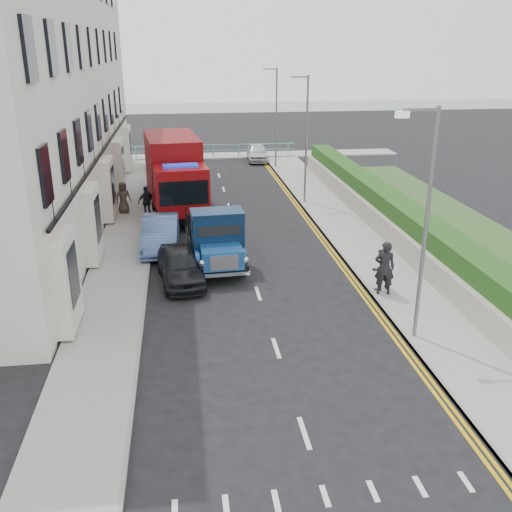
{
  "coord_description": "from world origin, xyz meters",
  "views": [
    {
      "loc": [
        -2.57,
        -16.78,
        8.54
      ],
      "look_at": [
        -0.05,
        2.18,
        1.4
      ],
      "focal_mm": 40.0,
      "sensor_mm": 36.0,
      "label": 1
    }
  ],
  "objects_px": {
    "lamp_mid": "(304,133)",
    "red_lorry": "(174,173)",
    "lamp_near": "(423,214)",
    "lamp_far": "(275,112)",
    "bedford_lorry": "(217,242)",
    "pedestrian_east_near": "(385,268)",
    "parked_car_front": "(180,265)"
  },
  "relations": [
    {
      "from": "bedford_lorry",
      "to": "lamp_far",
      "type": "bearing_deg",
      "value": 70.56
    },
    {
      "from": "lamp_mid",
      "to": "pedestrian_east_near",
      "type": "xyz_separation_m",
      "value": [
        0.22,
        -12.83,
        -2.89
      ]
    },
    {
      "from": "bedford_lorry",
      "to": "parked_car_front",
      "type": "xyz_separation_m",
      "value": [
        -1.49,
        -1.22,
        -0.46
      ]
    },
    {
      "from": "lamp_near",
      "to": "bedford_lorry",
      "type": "xyz_separation_m",
      "value": [
        -5.45,
        6.73,
        -2.89
      ]
    },
    {
      "from": "lamp_near",
      "to": "parked_car_front",
      "type": "xyz_separation_m",
      "value": [
        -6.95,
        5.51,
        -3.34
      ]
    },
    {
      "from": "lamp_mid",
      "to": "bedford_lorry",
      "type": "height_order",
      "value": "lamp_mid"
    },
    {
      "from": "lamp_far",
      "to": "pedestrian_east_near",
      "type": "bearing_deg",
      "value": -89.44
    },
    {
      "from": "red_lorry",
      "to": "lamp_far",
      "type": "bearing_deg",
      "value": 49.85
    },
    {
      "from": "lamp_near",
      "to": "lamp_mid",
      "type": "height_order",
      "value": "same"
    },
    {
      "from": "red_lorry",
      "to": "pedestrian_east_near",
      "type": "height_order",
      "value": "red_lorry"
    },
    {
      "from": "lamp_near",
      "to": "lamp_far",
      "type": "relative_size",
      "value": 1.0
    },
    {
      "from": "lamp_mid",
      "to": "bedford_lorry",
      "type": "bearing_deg",
      "value": -120.47
    },
    {
      "from": "lamp_near",
      "to": "lamp_mid",
      "type": "bearing_deg",
      "value": 90.0
    },
    {
      "from": "lamp_mid",
      "to": "parked_car_front",
      "type": "height_order",
      "value": "lamp_mid"
    },
    {
      "from": "parked_car_front",
      "to": "lamp_mid",
      "type": "bearing_deg",
      "value": 49.16
    },
    {
      "from": "bedford_lorry",
      "to": "pedestrian_east_near",
      "type": "relative_size",
      "value": 2.65
    },
    {
      "from": "pedestrian_east_near",
      "to": "parked_car_front",
      "type": "bearing_deg",
      "value": -7.22
    },
    {
      "from": "lamp_near",
      "to": "red_lorry",
      "type": "distance_m",
      "value": 17.06
    },
    {
      "from": "lamp_near",
      "to": "parked_car_front",
      "type": "height_order",
      "value": "lamp_near"
    },
    {
      "from": "lamp_near",
      "to": "pedestrian_east_near",
      "type": "xyz_separation_m",
      "value": [
        0.22,
        3.17,
        -2.89
      ]
    },
    {
      "from": "lamp_near",
      "to": "pedestrian_east_near",
      "type": "bearing_deg",
      "value": 85.98
    },
    {
      "from": "lamp_far",
      "to": "parked_car_front",
      "type": "relative_size",
      "value": 1.82
    },
    {
      "from": "lamp_far",
      "to": "parked_car_front",
      "type": "height_order",
      "value": "lamp_far"
    },
    {
      "from": "bedford_lorry",
      "to": "pedestrian_east_near",
      "type": "bearing_deg",
      "value": -35.72
    },
    {
      "from": "bedford_lorry",
      "to": "pedestrian_east_near",
      "type": "xyz_separation_m",
      "value": [
        5.68,
        -3.56,
        -0.01
      ]
    },
    {
      "from": "lamp_mid",
      "to": "red_lorry",
      "type": "height_order",
      "value": "lamp_mid"
    },
    {
      "from": "lamp_near",
      "to": "lamp_far",
      "type": "distance_m",
      "value": 26.0
    },
    {
      "from": "bedford_lorry",
      "to": "pedestrian_east_near",
      "type": "height_order",
      "value": "bedford_lorry"
    },
    {
      "from": "lamp_mid",
      "to": "pedestrian_east_near",
      "type": "distance_m",
      "value": 13.15
    },
    {
      "from": "lamp_mid",
      "to": "red_lorry",
      "type": "distance_m",
      "value": 7.38
    },
    {
      "from": "red_lorry",
      "to": "pedestrian_east_near",
      "type": "relative_size",
      "value": 3.96
    },
    {
      "from": "lamp_mid",
      "to": "red_lorry",
      "type": "relative_size",
      "value": 0.9
    }
  ]
}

